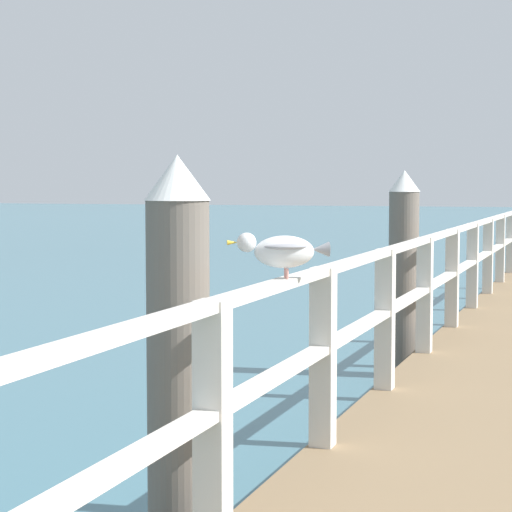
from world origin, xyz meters
TOP-DOWN VIEW (x-y plane):
  - pier_railing at (-1.14, 9.33)m, footprint 0.12×17.18m
  - dock_piling_near at (-1.52, 4.43)m, footprint 0.29×0.29m
  - dock_piling_far at (-1.52, 9.60)m, footprint 0.29×0.29m
  - seagull_foreground at (-1.14, 4.78)m, footprint 0.44×0.27m

SIDE VIEW (x-z plane):
  - dock_piling_near at x=-1.52m, z-range 0.01..1.95m
  - dock_piling_far at x=-1.52m, z-range 0.01..1.95m
  - pier_railing at x=-1.14m, z-range 0.54..1.49m
  - seagull_foreground at x=-1.14m, z-range 1.40..1.62m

